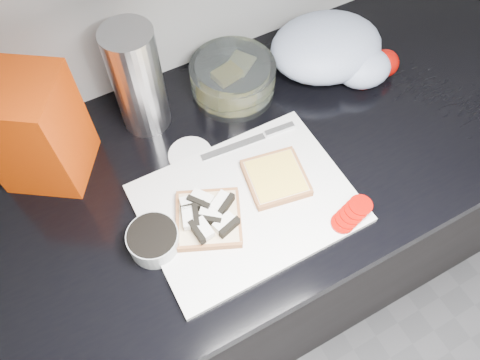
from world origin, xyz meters
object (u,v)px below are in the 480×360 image
bread_bag (34,131)px  steel_canister (138,81)px  cutting_board (247,203)px  glass_bowl (233,79)px

bread_bag → steel_canister: 0.22m
cutting_board → glass_bowl: glass_bowl is taller
cutting_board → bread_bag: size_ratio=1.67×
cutting_board → bread_bag: bearing=138.7°
cutting_board → glass_bowl: size_ratio=2.12×
cutting_board → bread_bag: 0.42m
glass_bowl → steel_canister: bearing=175.7°
cutting_board → glass_bowl: bearing=67.4°
cutting_board → steel_canister: steel_canister is taller
steel_canister → cutting_board: bearing=-72.9°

